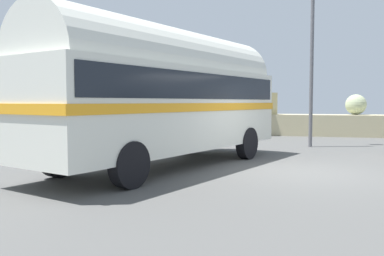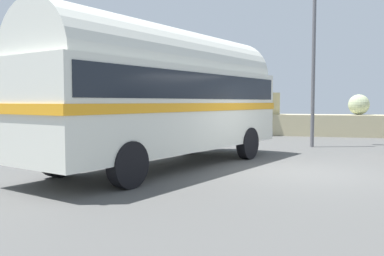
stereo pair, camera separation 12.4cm
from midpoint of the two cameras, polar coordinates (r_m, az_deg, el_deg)
ground at (r=10.63m, az=14.50°, el=-5.94°), size 32.00×26.00×0.02m
breakwater at (r=22.30m, az=14.99°, el=0.68°), size 31.36×2.25×2.42m
vintage_coach at (r=10.98m, az=-3.97°, el=5.15°), size 5.15×8.89×3.70m
lamp_post at (r=16.69m, az=16.17°, el=9.62°), size 0.63×0.93×6.26m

